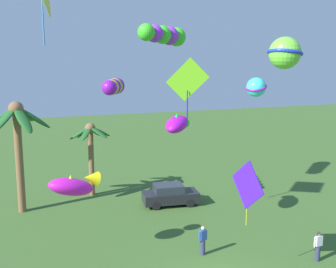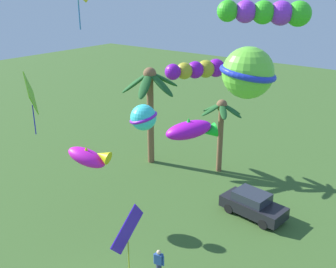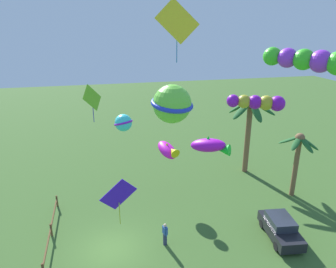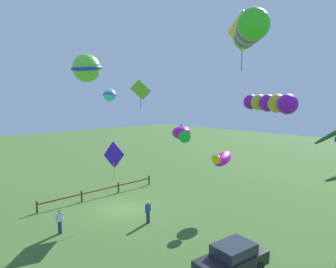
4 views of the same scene
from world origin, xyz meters
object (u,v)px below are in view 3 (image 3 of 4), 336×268
at_px(palm_tree_0, 250,117).
at_px(kite_diamond_1, 119,195).
at_px(palm_tree_1, 298,150).
at_px(kite_ball_5, 123,123).
at_px(kite_fish_8, 168,150).
at_px(kite_tube_2, 258,102).
at_px(spectator_0, 165,234).
at_px(parked_car_0, 280,228).
at_px(kite_diamond_7, 177,22).
at_px(kite_ball_4, 172,104).
at_px(kite_diamond_6, 92,98).
at_px(kite_tube_0, 308,60).
at_px(kite_fish_3, 210,146).

relative_size(palm_tree_0, kite_diamond_1, 2.48).
xyz_separation_m(palm_tree_1, kite_ball_5, (5.15, -14.34, 4.91)).
height_order(kite_diamond_1, kite_fish_8, kite_diamond_1).
height_order(palm_tree_0, kite_tube_2, kite_tube_2).
bearing_deg(kite_diamond_1, spectator_0, 106.60).
distance_m(kite_tube_2, kite_fish_8, 8.07).
height_order(palm_tree_1, parked_car_0, palm_tree_1).
relative_size(palm_tree_0, kite_diamond_7, 1.60).
bearing_deg(kite_diamond_1, kite_tube_2, 110.32).
distance_m(parked_car_0, kite_ball_4, 13.27).
bearing_deg(kite_diamond_7, kite_diamond_6, -53.86).
xyz_separation_m(parked_car_0, kite_tube_2, (-3.98, -0.36, 7.77)).
distance_m(kite_tube_0, kite_tube_2, 5.03).
xyz_separation_m(spectator_0, kite_ball_5, (1.39, -2.44, 8.21)).
bearing_deg(kite_fish_3, palm_tree_1, 111.16).
height_order(kite_diamond_1, kite_diamond_6, kite_diamond_6).
xyz_separation_m(palm_tree_1, kite_tube_2, (0.81, -4.48, 4.41)).
xyz_separation_m(palm_tree_1, kite_tube_0, (4.52, -3.71, 7.72)).
distance_m(kite_fish_3, kite_ball_4, 6.92).
bearing_deg(kite_diamond_7, kite_ball_4, -15.34).
bearing_deg(kite_tube_2, kite_ball_5, -66.23).
bearing_deg(palm_tree_1, kite_fish_3, -68.84).
bearing_deg(kite_fish_8, spectator_0, -14.51).
bearing_deg(kite_fish_8, kite_diamond_6, -56.13).
xyz_separation_m(parked_car_0, kite_ball_4, (3.13, -8.35, 9.82)).
relative_size(spectator_0, kite_ball_4, 0.64).
height_order(palm_tree_1, kite_diamond_6, kite_diamond_6).
relative_size(kite_tube_2, kite_diamond_6, 1.61).
relative_size(kite_diamond_7, kite_fish_8, 1.60).
xyz_separation_m(spectator_0, kite_tube_0, (0.76, 8.19, 11.01)).
bearing_deg(kite_fish_3, kite_ball_5, -72.58).
distance_m(palm_tree_0, kite_ball_4, 17.51).
relative_size(kite_ball_4, kite_ball_5, 1.84).
bearing_deg(kite_diamond_6, kite_tube_2, 91.69).
bearing_deg(palm_tree_1, kite_fish_8, -104.32).
bearing_deg(kite_tube_2, parked_car_0, 5.13).
xyz_separation_m(kite_tube_2, kite_ball_5, (4.34, -9.86, 0.50)).
xyz_separation_m(palm_tree_1, kite_ball_4, (7.93, -12.47, 6.46)).
bearing_deg(kite_diamond_6, spectator_0, 56.53).
bearing_deg(kite_tube_2, spectator_0, -68.28).
height_order(kite_ball_5, kite_fish_8, kite_ball_5).
bearing_deg(kite_ball_5, kite_fish_8, 152.21).
bearing_deg(kite_tube_2, kite_diamond_1, -69.68).
height_order(spectator_0, kite_tube_0, kite_tube_0).
relative_size(spectator_0, kite_tube_0, 0.39).
bearing_deg(kite_fish_8, kite_tube_0, 42.49).
bearing_deg(spectator_0, kite_diamond_7, 160.69).
bearing_deg(kite_diamond_6, kite_ball_5, 20.72).
xyz_separation_m(kite_ball_4, kite_ball_5, (-2.78, -1.86, -1.55)).
distance_m(kite_ball_4, kite_diamond_7, 12.44).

